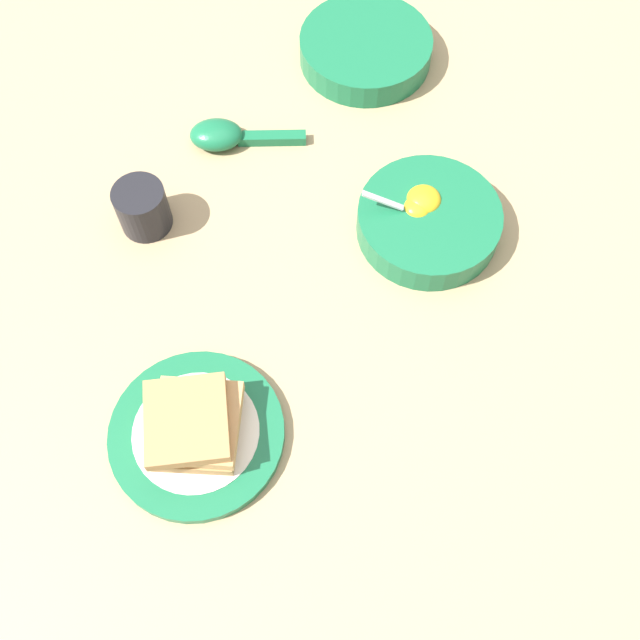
% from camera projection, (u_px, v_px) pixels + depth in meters
% --- Properties ---
extents(ground_plane, '(3.00, 3.00, 0.00)m').
position_uv_depth(ground_plane, '(292.00, 211.00, 0.94)').
color(ground_plane, tan).
extents(egg_bowl, '(0.18, 0.18, 0.07)m').
position_uv_depth(egg_bowl, '(428.00, 220.00, 0.91)').
color(egg_bowl, '#196B42').
rests_on(egg_bowl, ground_plane).
extents(toast_plate, '(0.19, 0.19, 0.01)m').
position_uv_depth(toast_plate, '(197.00, 434.00, 0.80)').
color(toast_plate, '#196B42').
rests_on(toast_plate, ground_plane).
extents(toast_sandwich, '(0.13, 0.13, 0.05)m').
position_uv_depth(toast_sandwich, '(193.00, 424.00, 0.78)').
color(toast_sandwich, tan).
rests_on(toast_sandwich, toast_plate).
extents(soup_spoon, '(0.10, 0.15, 0.03)m').
position_uv_depth(soup_spoon, '(225.00, 135.00, 0.98)').
color(soup_spoon, '#196B42').
rests_on(soup_spoon, ground_plane).
extents(congee_bowl, '(0.18, 0.18, 0.04)m').
position_uv_depth(congee_bowl, '(366.00, 48.00, 1.04)').
color(congee_bowl, '#196B42').
rests_on(congee_bowl, ground_plane).
extents(drinking_cup, '(0.06, 0.06, 0.06)m').
position_uv_depth(drinking_cup, '(142.00, 207.00, 0.91)').
color(drinking_cup, black).
rests_on(drinking_cup, ground_plane).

